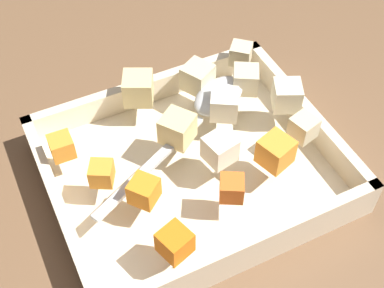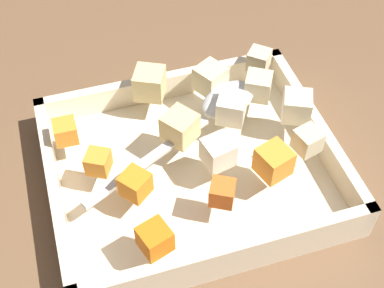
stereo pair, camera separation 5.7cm
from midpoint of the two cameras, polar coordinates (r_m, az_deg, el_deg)
The scene contains 18 objects.
ground_plane at distance 0.63m, azimuth -1.72°, elevation -2.63°, with size 4.00×4.00×0.00m, color brown.
baking_dish at distance 0.61m, azimuth -2.70°, elevation -2.90°, with size 0.31×0.26×0.05m.
carrot_chunk_mid_left at distance 0.50m, azimuth -5.17°, elevation -10.63°, with size 0.03×0.03×0.03m, color orange.
carrot_chunk_center at distance 0.59m, azimuth -16.44°, elevation -0.42°, with size 0.02×0.02×0.02m, color orange.
carrot_chunk_heap_side at distance 0.53m, azimuth 1.20°, elevation -4.92°, with size 0.02×0.02×0.02m, color orange.
carrot_chunk_back_center at distance 0.56m, azimuth 6.04°, elevation -0.98°, with size 0.03×0.03×0.03m, color orange.
carrot_chunk_corner_nw at distance 0.53m, azimuth -8.22°, elevation -5.15°, with size 0.03×0.03×0.03m, color orange.
carrot_chunk_near_left at distance 0.56m, azimuth -12.53°, elevation -3.24°, with size 0.02×0.02×0.02m, color orange.
potato_chunk_rim_edge at distance 0.67m, azimuth 2.77°, elevation 9.44°, with size 0.03×0.03×0.03m, color beige.
potato_chunk_near_right at distance 0.63m, azimuth -1.99°, elevation 6.98°, with size 0.03×0.03×0.03m, color beige.
potato_chunk_heap_top at distance 0.59m, azimuth 9.11°, elevation 1.59°, with size 0.03×0.03×0.03m, color beige.
potato_chunk_under_handle at distance 0.62m, azimuth 7.48°, elevation 5.02°, with size 0.03×0.03×0.03m, color beige.
potato_chunk_corner_ne at distance 0.58m, azimuth -4.40°, elevation 1.48°, with size 0.03×0.03×0.03m, color #E0CC89.
potato_chunk_mid_right at distance 0.63m, azimuth -8.38°, elevation 5.75°, with size 0.03×0.03×0.03m, color #E0CC89.
potato_chunk_corner_sw at distance 0.63m, azimuth 3.17°, elevation 6.73°, with size 0.03×0.03×0.03m, color beige.
parsnip_chunk_near_spoon at distance 0.60m, azimuth 0.74°, elevation 4.09°, with size 0.03×0.03×0.03m, color silver.
parsnip_chunk_corner_se at distance 0.56m, azimuth 0.08°, elevation -0.70°, with size 0.03×0.03×0.03m, color silver.
serving_spoon at distance 0.61m, azimuth -0.57°, elevation 4.24°, with size 0.23×0.13×0.02m.
Camera 1 is at (0.18, 0.34, 0.49)m, focal length 50.09 mm.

